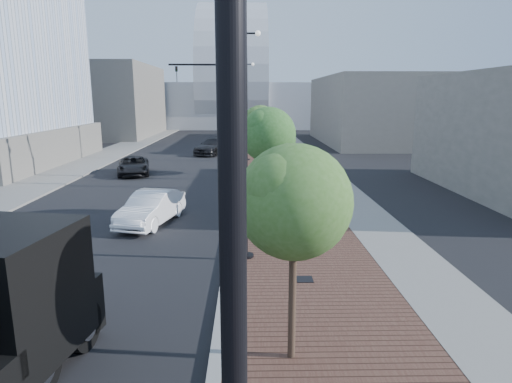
{
  "coord_description": "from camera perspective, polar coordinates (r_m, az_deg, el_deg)",
  "views": [
    {
      "loc": [
        0.69,
        -4.38,
        5.54
      ],
      "look_at": [
        1.0,
        12.0,
        2.0
      ],
      "focal_mm": 30.71,
      "sensor_mm": 36.0,
      "label": 1
    }
  ],
  "objects": [
    {
      "name": "dark_car_mid",
      "position": [
        33.26,
        -15.66,
        3.28
      ],
      "size": [
        3.15,
        5.03,
        1.3
      ],
      "primitive_type": "imported",
      "rotation": [
        0.0,
        0.0,
        0.23
      ],
      "color": "black",
      "rests_on": "ground"
    },
    {
      "name": "streetlight_0",
      "position": [
        2.49,
        -3.06,
        -4.59
      ],
      "size": [
        1.72,
        0.56,
        9.28
      ],
      "color": "black",
      "rests_on": "ground"
    },
    {
      "name": "concrete_strip",
      "position": [
        45.06,
        5.97,
        5.14
      ],
      "size": [
        2.4,
        140.0,
        0.13
      ],
      "primitive_type": "cube",
      "color": "slate",
      "rests_on": "ground"
    },
    {
      "name": "sidewalk",
      "position": [
        44.81,
        2.52,
        5.15
      ],
      "size": [
        7.0,
        140.0,
        0.12
      ],
      "primitive_type": "cube",
      "color": "#4C2D23",
      "rests_on": "ground"
    },
    {
      "name": "utility_cover_2",
      "position": [
        24.06,
        3.02,
        -0.82
      ],
      "size": [
        0.5,
        0.5,
        0.02
      ],
      "primitive_type": "cube",
      "color": "black",
      "rests_on": "sidewalk"
    },
    {
      "name": "streetlight_1",
      "position": [
        14.43,
        -1.9,
        7.43
      ],
      "size": [
        1.44,
        0.56,
        9.21
      ],
      "color": "black",
      "rests_on": "ground"
    },
    {
      "name": "traffic_mast",
      "position": [
        29.41,
        -3.08,
        11.08
      ],
      "size": [
        5.09,
        0.2,
        8.0
      ],
      "color": "black",
      "rests_on": "ground"
    },
    {
      "name": "white_sedan",
      "position": [
        19.99,
        -13.5,
        -2.08
      ],
      "size": [
        2.52,
        4.65,
        1.45
      ],
      "primitive_type": "imported",
      "rotation": [
        0.0,
        0.0,
        -0.24
      ],
      "color": "white",
      "rests_on": "ground"
    },
    {
      "name": "streetlight_2",
      "position": [
        26.39,
        -1.31,
        10.62
      ],
      "size": [
        1.72,
        0.56,
        9.28
      ],
      "color": "black",
      "rests_on": "ground"
    },
    {
      "name": "convention_center",
      "position": [
        89.42,
        -2.88,
        12.47
      ],
      "size": [
        50.0,
        30.0,
        50.0
      ],
      "color": "#B1B5BC",
      "rests_on": "ground"
    },
    {
      "name": "tree_3",
      "position": [
        43.47,
        0.17,
        9.33
      ],
      "size": [
        2.6,
        2.59,
        4.68
      ],
      "color": "#382619",
      "rests_on": "ground"
    },
    {
      "name": "tree_2",
      "position": [
        31.47,
        0.66,
        9.03
      ],
      "size": [
        2.41,
        2.36,
        5.0
      ],
      "color": "#382619",
      "rests_on": "ground"
    },
    {
      "name": "commercial_block_nw",
      "position": [
        67.63,
        -19.28,
        11.06
      ],
      "size": [
        14.0,
        20.0,
        10.0
      ],
      "primitive_type": "cube",
      "color": "#65615B",
      "rests_on": "ground"
    },
    {
      "name": "streetlight_3",
      "position": [
        38.4,
        -1.41,
        10.4
      ],
      "size": [
        1.44,
        0.56,
        9.21
      ],
      "color": "black",
      "rests_on": "ground"
    },
    {
      "name": "west_sidewalk",
      "position": [
        46.77,
        -18.17,
        4.85
      ],
      "size": [
        4.0,
        140.0,
        0.12
      ],
      "primitive_type": "cube",
      "color": "slate",
      "rests_on": "ground"
    },
    {
      "name": "utility_cover_1",
      "position": [
        13.62,
        6.35,
        -11.29
      ],
      "size": [
        0.5,
        0.5,
        0.02
      ],
      "primitive_type": "cube",
      "color": "black",
      "rests_on": "sidewalk"
    },
    {
      "name": "curb",
      "position": [
        44.72,
        -1.97,
        5.15
      ],
      "size": [
        0.3,
        140.0,
        0.14
      ],
      "primitive_type": "cube",
      "color": "gray",
      "rests_on": "ground"
    },
    {
      "name": "commercial_block_ne",
      "position": [
        56.52,
        14.87,
        10.23
      ],
      "size": [
        12.0,
        22.0,
        8.0
      ],
      "primitive_type": "cube",
      "color": "slate",
      "rests_on": "ground"
    },
    {
      "name": "streetlight_4",
      "position": [
        50.39,
        -1.22,
        11.36
      ],
      "size": [
        1.72,
        0.56,
        9.28
      ],
      "color": "black",
      "rests_on": "ground"
    },
    {
      "name": "tree_1",
      "position": [
        19.5,
        1.74,
        7.36
      ],
      "size": [
        2.49,
        2.46,
        5.14
      ],
      "color": "#382619",
      "rests_on": "ground"
    },
    {
      "name": "dark_car_far",
      "position": [
        43.67,
        -5.52,
        5.89
      ],
      "size": [
        4.18,
        5.9,
        1.59
      ],
      "primitive_type": "imported",
      "rotation": [
        0.0,
        0.0,
        -0.4
      ],
      "color": "black",
      "rests_on": "ground"
    },
    {
      "name": "tree_0",
      "position": [
        8.7,
        5.27,
        -1.41
      ],
      "size": [
        2.37,
        2.32,
        4.67
      ],
      "color": "#382619",
      "rests_on": "ground"
    },
    {
      "name": "pedestrian",
      "position": [
        27.57,
        8.74,
        2.26
      ],
      "size": [
        0.73,
        0.62,
        1.71
      ],
      "primitive_type": "imported",
      "rotation": [
        0.0,
        0.0,
        3.54
      ],
      "color": "black",
      "rests_on": "ground"
    }
  ]
}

